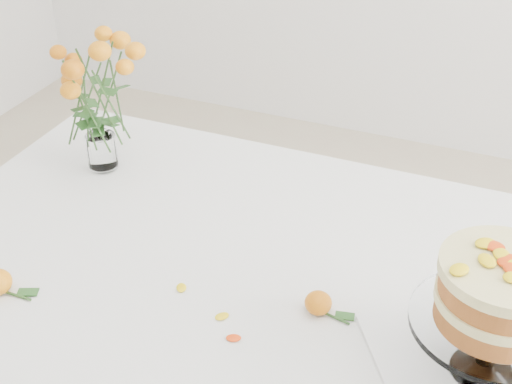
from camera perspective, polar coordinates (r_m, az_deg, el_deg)
table at (r=1.40m, az=0.54°, el=-9.03°), size 1.43×0.93×0.76m
napkin at (r=1.21m, az=17.51°, el=-13.66°), size 0.43×0.43×0.01m
cake_stand at (r=1.11m, az=18.85°, el=-8.10°), size 0.25×0.25×0.22m
rose_vase at (r=1.60m, az=-12.89°, el=8.06°), size 0.23×0.23×0.34m
loose_rose_far at (r=1.26m, az=5.02°, el=-8.85°), size 0.09×0.05×0.04m
stray_petal_a at (r=1.32m, az=-5.99°, el=-7.64°), size 0.03×0.02×0.00m
stray_petal_b at (r=1.25m, az=-2.75°, el=-9.92°), size 0.03×0.02×0.00m
stray_petal_c at (r=1.22m, az=-1.81°, el=-11.61°), size 0.03×0.02×0.00m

